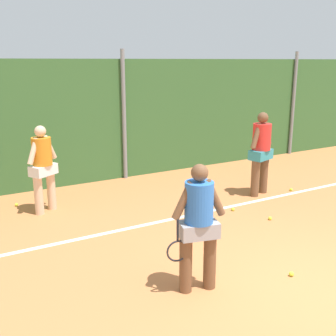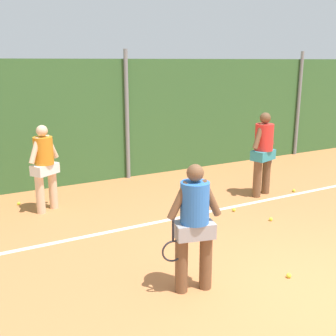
% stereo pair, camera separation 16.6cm
% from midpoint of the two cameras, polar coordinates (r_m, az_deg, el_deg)
% --- Properties ---
extents(ground_plane, '(30.18, 30.18, 0.00)m').
position_cam_midpoint_polar(ground_plane, '(6.87, 9.66, -10.10)').
color(ground_plane, '#C67542').
extents(hedge_fence_backdrop, '(19.62, 0.25, 2.89)m').
position_cam_midpoint_polar(hedge_fence_backdrop, '(10.24, -5.61, 6.72)').
color(hedge_fence_backdrop, '#386633').
rests_on(hedge_fence_backdrop, ground_plane).
extents(fence_post_center, '(0.10, 0.10, 3.12)m').
position_cam_midpoint_polar(fence_post_center, '(10.06, -5.23, 7.24)').
color(fence_post_center, gray).
rests_on(fence_post_center, ground_plane).
extents(fence_post_right, '(0.10, 0.10, 3.12)m').
position_cam_midpoint_polar(fence_post_right, '(13.32, 18.00, 8.40)').
color(fence_post_right, gray).
rests_on(fence_post_right, ground_plane).
extents(court_baseline_paint, '(14.34, 0.10, 0.01)m').
position_cam_midpoint_polar(court_baseline_paint, '(7.87, 3.68, -6.58)').
color(court_baseline_paint, white).
rests_on(court_baseline_paint, ground_plane).
extents(player_foreground_near, '(0.77, 0.39, 1.66)m').
position_cam_midpoint_polar(player_foreground_near, '(5.11, 4.57, -7.46)').
color(player_foreground_near, brown).
rests_on(player_foreground_near, ground_plane).
extents(player_midcourt, '(0.79, 0.45, 1.81)m').
position_cam_midpoint_polar(player_midcourt, '(9.02, 13.61, 2.48)').
color(player_midcourt, brown).
rests_on(player_midcourt, ground_plane).
extents(player_backcourt_far, '(0.63, 0.50, 1.69)m').
position_cam_midpoint_polar(player_backcourt_far, '(8.16, -16.20, 0.60)').
color(player_backcourt_far, beige).
rests_on(player_backcourt_far, ground_plane).
extents(tennis_ball_3, '(0.07, 0.07, 0.07)m').
position_cam_midpoint_polar(tennis_ball_3, '(6.00, 17.20, -14.06)').
color(tennis_ball_3, '#CCDB33').
rests_on(tennis_ball_3, ground_plane).
extents(tennis_ball_4, '(0.07, 0.07, 0.07)m').
position_cam_midpoint_polar(tennis_ball_4, '(8.90, -19.49, -4.67)').
color(tennis_ball_4, '#CCDB33').
rests_on(tennis_ball_4, ground_plane).
extents(tennis_ball_5, '(0.07, 0.07, 0.07)m').
position_cam_midpoint_polar(tennis_ball_5, '(10.37, 12.82, -1.47)').
color(tennis_ball_5, '#CCDB33').
rests_on(tennis_ball_5, ground_plane).
extents(tennis_ball_6, '(0.07, 0.07, 0.07)m').
position_cam_midpoint_polar(tennis_ball_6, '(9.66, 17.53, -2.99)').
color(tennis_ball_6, '#CCDB33').
rests_on(tennis_ball_6, ground_plane).
extents(tennis_ball_7, '(0.07, 0.07, 0.07)m').
position_cam_midpoint_polar(tennis_ball_7, '(8.17, 9.70, -5.73)').
color(tennis_ball_7, '#CCDB33').
rests_on(tennis_ball_7, ground_plane).
extents(tennis_ball_11, '(0.07, 0.07, 0.07)m').
position_cam_midpoint_polar(tennis_ball_11, '(7.85, 14.66, -6.88)').
color(tennis_ball_11, '#CCDB33').
rests_on(tennis_ball_11, ground_plane).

